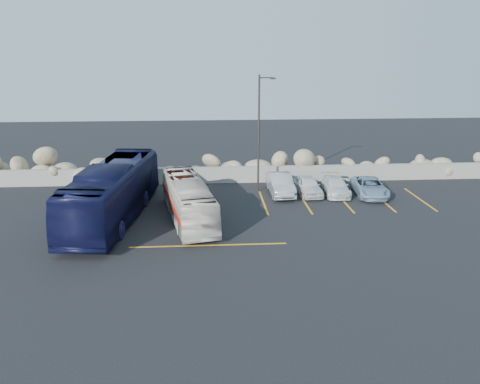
{
  "coord_description": "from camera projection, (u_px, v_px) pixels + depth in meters",
  "views": [
    {
      "loc": [
        -0.86,
        -21.83,
        9.51
      ],
      "look_at": [
        0.86,
        4.0,
        1.66
      ],
      "focal_mm": 35.0,
      "sensor_mm": 36.0,
      "label": 1
    }
  ],
  "objects": [
    {
      "name": "ground",
      "position": [
        228.0,
        246.0,
        23.66
      ],
      "size": [
        90.0,
        90.0,
        0.0
      ],
      "primitive_type": "plane",
      "color": "black",
      "rests_on": "ground"
    },
    {
      "name": "tour_coach",
      "position": [
        113.0,
        192.0,
        27.15
      ],
      "size": [
        4.04,
        12.0,
        3.28
      ],
      "primitive_type": "imported",
      "rotation": [
        0.0,
        0.0,
        -0.11
      ],
      "color": "black",
      "rests_on": "ground"
    },
    {
      "name": "seawall",
      "position": [
        221.0,
        175.0,
        34.94
      ],
      "size": [
        60.0,
        0.4,
        1.2
      ],
      "primitive_type": "cube",
      "color": "gray",
      "rests_on": "ground"
    },
    {
      "name": "riprap_pile",
      "position": [
        221.0,
        162.0,
        35.89
      ],
      "size": [
        54.0,
        2.8,
        2.6
      ],
      "primitive_type": null,
      "color": "#90765E",
      "rests_on": "ground"
    },
    {
      "name": "car_a",
      "position": [
        308.0,
        186.0,
        32.06
      ],
      "size": [
        1.71,
        3.72,
        1.24
      ],
      "primitive_type": "imported",
      "rotation": [
        0.0,
        0.0,
        0.07
      ],
      "color": "silver",
      "rests_on": "ground"
    },
    {
      "name": "car_b",
      "position": [
        280.0,
        184.0,
        32.12
      ],
      "size": [
        1.58,
        4.3,
        1.41
      ],
      "primitive_type": "imported",
      "rotation": [
        0.0,
        0.0,
        0.02
      ],
      "color": "#A1A2A6",
      "rests_on": "ground"
    },
    {
      "name": "vintage_bus",
      "position": [
        188.0,
        200.0,
        27.15
      ],
      "size": [
        3.66,
        8.75,
        2.37
      ],
      "primitive_type": "imported",
      "rotation": [
        0.0,
        0.0,
        0.2
      ],
      "color": "silver",
      "rests_on": "ground"
    },
    {
      "name": "car_d",
      "position": [
        370.0,
        187.0,
        31.86
      ],
      "size": [
        2.32,
        4.41,
        1.18
      ],
      "primitive_type": "imported",
      "rotation": [
        0.0,
        0.0,
        -0.09
      ],
      "color": "#7D98B2",
      "rests_on": "ground"
    },
    {
      "name": "parking_lines",
      "position": [
        299.0,
        209.0,
        29.27
      ],
      "size": [
        18.16,
        9.36,
        0.01
      ],
      "color": "orange",
      "rests_on": "ground"
    },
    {
      "name": "car_c",
      "position": [
        335.0,
        186.0,
        32.18
      ],
      "size": [
        1.82,
        3.96,
        1.12
      ],
      "primitive_type": "imported",
      "rotation": [
        0.0,
        0.0,
        -0.06
      ],
      "color": "silver",
      "rests_on": "ground"
    },
    {
      "name": "lamppost",
      "position": [
        260.0,
        131.0,
        31.65
      ],
      "size": [
        1.14,
        0.18,
        8.0
      ],
      "color": "#322F2C",
      "rests_on": "ground"
    }
  ]
}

